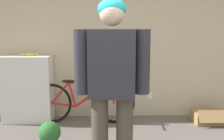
# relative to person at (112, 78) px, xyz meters

# --- Properties ---
(wall_back) EXTENTS (8.00, 0.07, 2.60)m
(wall_back) POSITION_rel_person_xyz_m (0.12, 1.90, 0.28)
(wall_back) COLOR beige
(wall_back) RESTS_ON ground_plane
(side_shelf) EXTENTS (0.76, 0.37, 1.05)m
(side_shelf) POSITION_rel_person_xyz_m (-1.31, 1.67, -0.50)
(side_shelf) COLOR white
(side_shelf) RESTS_ON ground_plane
(person) EXTENTS (0.70, 0.28, 1.74)m
(person) POSITION_rel_person_xyz_m (0.00, 0.00, 0.00)
(person) COLOR #4C4238
(person) RESTS_ON ground_plane
(bicycle) EXTENTS (1.61, 0.46, 0.70)m
(bicycle) POSITION_rel_person_xyz_m (-0.43, 1.55, -0.68)
(bicycle) COLOR black
(bicycle) RESTS_ON ground_plane
(banana) EXTENTS (0.30, 0.09, 0.04)m
(banana) POSITION_rel_person_xyz_m (-1.27, 1.70, 0.05)
(banana) COLOR #EAD64C
(banana) RESTS_ON side_shelf
(cardboard_box) EXTENTS (0.50, 0.43, 0.24)m
(cardboard_box) POSITION_rel_person_xyz_m (1.56, 1.53, -0.93)
(cardboard_box) COLOR #A87F51
(cardboard_box) RESTS_ON ground_plane
(potted_plant) EXTENTS (0.26, 0.26, 0.43)m
(potted_plant) POSITION_rel_person_xyz_m (-0.71, 0.45, -0.78)
(potted_plant) COLOR brown
(potted_plant) RESTS_ON ground_plane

